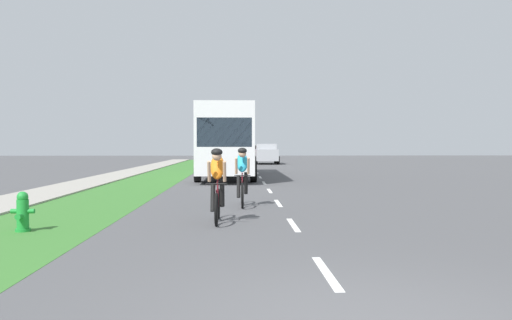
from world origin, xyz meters
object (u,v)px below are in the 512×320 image
object	(u,v)px
suv_silver	(266,153)
pickup_black	(262,152)
bus_white	(227,139)
fire_hydrant_green	(23,212)
cyclist_trailing	(242,176)
sedan_maroon	(233,153)
cyclist_lead	(217,184)

from	to	relation	value
suv_silver	pickup_black	bearing A→B (deg)	88.46
bus_white	pickup_black	xyz separation A→B (m)	(3.66, 41.33, -1.15)
fire_hydrant_green	bus_white	distance (m)	17.39
cyclist_trailing	pickup_black	xyz separation A→B (m)	(2.99, 54.35, 0.02)
sedan_maroon	cyclist_lead	bearing A→B (deg)	-89.83
suv_silver	pickup_black	world-z (taller)	suv_silver
cyclist_lead	bus_white	xyz separation A→B (m)	(-0.12, 15.94, 1.17)
bus_white	suv_silver	world-z (taller)	bus_white
cyclist_trailing	suv_silver	world-z (taller)	suv_silver
sedan_maroon	pickup_black	distance (m)	10.81
fire_hydrant_green	suv_silver	xyz separation A→B (m)	(6.60, 36.16, 0.58)
fire_hydrant_green	sedan_maroon	xyz separation A→B (m)	(3.51, 48.12, 0.40)
fire_hydrant_green	bus_white	world-z (taller)	bus_white
cyclist_lead	bus_white	world-z (taller)	bus_white
cyclist_trailing	sedan_maroon	bearing A→B (deg)	90.90
cyclist_lead	cyclist_trailing	world-z (taller)	same
fire_hydrant_green	suv_silver	world-z (taller)	suv_silver
cyclist_trailing	sedan_maroon	world-z (taller)	cyclist_trailing
bus_white	suv_silver	distance (m)	19.48
pickup_black	sedan_maroon	bearing A→B (deg)	-109.91
bus_white	pickup_black	distance (m)	41.51
cyclist_trailing	cyclist_lead	bearing A→B (deg)	-100.73
cyclist_lead	fire_hydrant_green	bearing A→B (deg)	-164.50
cyclist_trailing	bus_white	xyz separation A→B (m)	(-0.67, 13.02, 1.17)
bus_white	pickup_black	world-z (taller)	bus_white
suv_silver	sedan_maroon	xyz separation A→B (m)	(-3.09, 11.97, -0.18)
suv_silver	pickup_black	distance (m)	22.13
fire_hydrant_green	pickup_black	xyz separation A→B (m)	(7.19, 58.28, 0.46)
suv_silver	sedan_maroon	size ratio (longest dim) A/B	1.09
cyclist_lead	bus_white	bearing A→B (deg)	90.43
bus_white	sedan_maroon	distance (m)	31.20
cyclist_trailing	pickup_black	distance (m)	54.44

